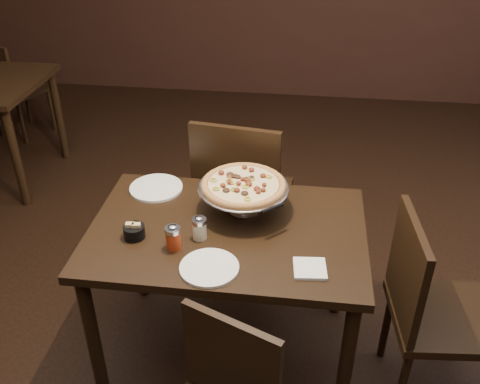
# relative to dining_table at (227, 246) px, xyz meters

# --- Properties ---
(room) EXTENTS (6.04, 7.04, 2.84)m
(room) POSITION_rel_dining_table_xyz_m (0.07, -0.03, 0.75)
(room) COLOR black
(room) RESTS_ON ground
(dining_table) EXTENTS (1.20, 0.80, 0.75)m
(dining_table) POSITION_rel_dining_table_xyz_m (0.00, 0.00, 0.00)
(dining_table) COLOR black
(dining_table) RESTS_ON ground
(pizza_stand) EXTENTS (0.41, 0.41, 0.17)m
(pizza_stand) POSITION_rel_dining_table_xyz_m (0.05, 0.14, 0.24)
(pizza_stand) COLOR #ACACB3
(pizza_stand) RESTS_ON dining_table
(parmesan_shaker) EXTENTS (0.06, 0.06, 0.11)m
(parmesan_shaker) POSITION_rel_dining_table_xyz_m (-0.10, -0.08, 0.15)
(parmesan_shaker) COLOR beige
(parmesan_shaker) RESTS_ON dining_table
(pepper_flake_shaker) EXTENTS (0.07, 0.07, 0.12)m
(pepper_flake_shaker) POSITION_rel_dining_table_xyz_m (-0.20, -0.16, 0.15)
(pepper_flake_shaker) COLOR maroon
(pepper_flake_shaker) RESTS_ON dining_table
(packet_caddy) EXTENTS (0.09, 0.09, 0.07)m
(packet_caddy) POSITION_rel_dining_table_xyz_m (-0.38, -0.11, 0.13)
(packet_caddy) COLOR black
(packet_caddy) RESTS_ON dining_table
(napkin_stack) EXTENTS (0.14, 0.14, 0.01)m
(napkin_stack) POSITION_rel_dining_table_xyz_m (0.36, -0.23, 0.11)
(napkin_stack) COLOR white
(napkin_stack) RESTS_ON dining_table
(plate_left) EXTENTS (0.26, 0.26, 0.01)m
(plate_left) POSITION_rel_dining_table_xyz_m (-0.39, 0.28, 0.10)
(plate_left) COLOR white
(plate_left) RESTS_ON dining_table
(plate_near) EXTENTS (0.23, 0.23, 0.01)m
(plate_near) POSITION_rel_dining_table_xyz_m (-0.03, -0.27, 0.10)
(plate_near) COLOR white
(plate_near) RESTS_ON dining_table
(serving_spatula) EXTENTS (0.14, 0.14, 0.02)m
(serving_spatula) POSITION_rel_dining_table_xyz_m (0.19, -0.02, 0.23)
(serving_spatula) COLOR #ACACB3
(serving_spatula) RESTS_ON pizza_stand
(chair_far) EXTENTS (0.53, 0.53, 1.00)m
(chair_far) POSITION_rel_dining_table_xyz_m (-0.01, 0.61, -0.10)
(chair_far) COLOR black
(chair_far) RESTS_ON ground
(chair_side) EXTENTS (0.47, 0.47, 0.92)m
(chair_side) POSITION_rel_dining_table_xyz_m (0.88, -0.11, -0.14)
(chair_side) COLOR black
(chair_side) RESTS_ON ground
(bg_chair_far) EXTENTS (0.52, 0.52, 0.85)m
(bg_chair_far) POSITION_rel_dining_table_xyz_m (-2.18, 2.18, -0.19)
(bg_chair_far) COLOR black
(bg_chair_far) RESTS_ON ground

